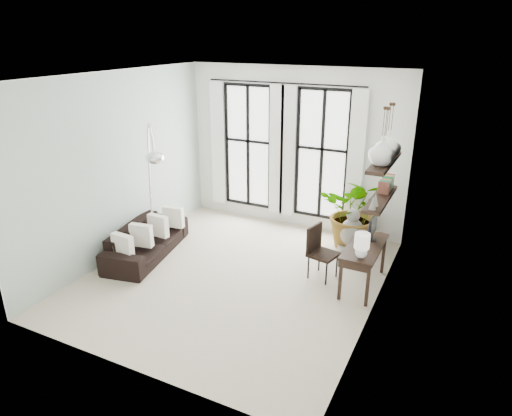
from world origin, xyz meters
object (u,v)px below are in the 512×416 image
Objects in this scene: desk_chair at (319,248)px; buddha at (352,235)px; arc_lamp at (151,160)px; plant at (357,212)px; desk at (364,249)px; sofa at (146,240)px.

desk_chair reaches higher than buddha.
arc_lamp is (-2.92, -0.44, 1.23)m from desk_chair.
plant reaches higher than desk.
sofa is at bearing -155.84° from desk_chair.
buddha is (0.26, 1.08, -0.14)m from desk_chair.
desk is at bearing 8.79° from desk_chair.
sofa is at bearing -171.22° from desk.
plant reaches higher than buddha.
plant reaches higher than sofa.
plant is 0.59× the size of arc_lamp.
desk_chair is (-0.25, -1.34, -0.20)m from plant.
buddha is at bearing -73.56° from sofa.
buddha is (3.17, 1.52, -1.37)m from arc_lamp.
plant is at bearing 91.85° from desk_chair.
buddha is (0.01, -0.26, -0.34)m from plant.
sofa is 1.40× the size of plant.
arc_lamp reaches higher than sofa.
desk is 3.81m from arc_lamp.
arc_lamp is at bearing -41.00° from sofa.
plant is at bearing 29.25° from arc_lamp.
desk reaches higher than sofa.
buddha is (-0.47, 1.12, -0.32)m from desk.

